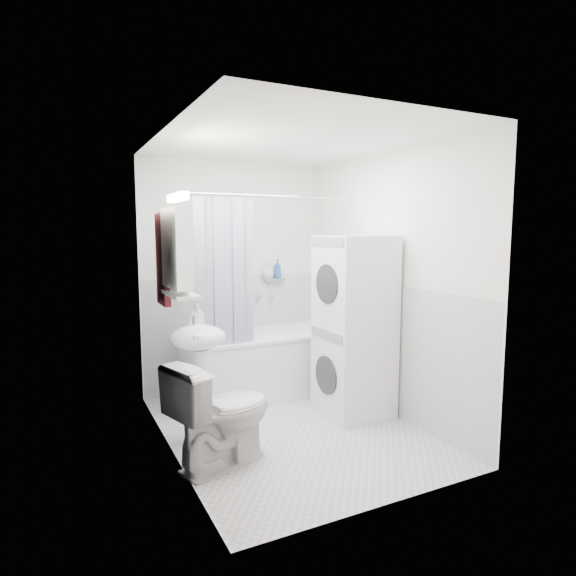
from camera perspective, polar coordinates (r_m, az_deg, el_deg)
name	(u,v)px	position (r m, az deg, el deg)	size (l,w,h in m)	color
floor	(290,428)	(4.29, 0.23, -16.28)	(2.60, 2.60, 0.00)	silver
room_walls	(290,255)	(3.95, 0.24, 3.97)	(2.60, 2.60, 2.60)	white
wainscot	(275,352)	(4.35, -1.51, -7.61)	(1.98, 2.58, 2.58)	silver
door	(197,337)	(3.16, -10.79, -5.78)	(0.05, 2.00, 2.00)	brown
bathtub	(267,359)	(5.04, -2.55, -8.45)	(1.70, 0.80, 0.64)	white
tub_spout	(271,296)	(5.29, -2.05, -0.99)	(0.04, 0.04, 0.12)	silver
curtain_rod	(281,196)	(4.56, -0.89, 10.80)	(0.02, 0.02, 1.88)	silver
shower_curtain	(224,279)	(4.36, -7.57, 1.06)	(0.55, 0.02, 1.45)	#161B4E
sink	(199,356)	(3.89, -10.50, -7.88)	(0.44, 0.37, 1.04)	white
medicine_cabinet	(177,246)	(3.73, -13.03, 4.83)	(0.13, 0.50, 0.71)	white
shelf	(180,294)	(3.76, -12.66, -0.72)	(0.18, 0.54, 0.03)	silver
shower_caddy	(275,279)	(5.28, -1.52, 1.02)	(0.22, 0.06, 0.02)	silver
towel	(163,257)	(4.07, -14.62, 3.56)	(0.07, 0.32, 0.77)	#4E1B12
washer_dryer	(354,326)	(4.42, 7.83, -4.51)	(0.59, 0.58, 1.64)	white
toilet	(222,413)	(3.59, -7.82, -14.48)	(0.44, 0.78, 0.76)	white
soap_pump	(198,321)	(3.99, -10.57, -3.89)	(0.08, 0.17, 0.08)	gray
shelf_bottle	(185,290)	(3.61, -12.11, -0.25)	(0.07, 0.18, 0.07)	gray
shelf_cup	(176,284)	(3.87, -13.11, 0.41)	(0.10, 0.09, 0.10)	gray
shampoo_a	(268,273)	(5.24, -2.43, 1.80)	(0.13, 0.17, 0.13)	gray
shampoo_b	(278,275)	(5.29, -1.24, 1.58)	(0.08, 0.21, 0.08)	#2B55AC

